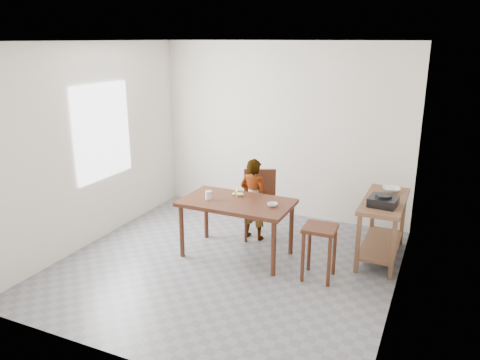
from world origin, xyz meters
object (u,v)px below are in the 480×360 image
at_px(child, 254,199).
at_px(dining_chair, 260,205).
at_px(prep_counter, 382,229).
at_px(dining_table, 237,228).
at_px(stool, 319,252).

distance_m(child, dining_chair, 0.15).
bearing_deg(prep_counter, dining_chair, -179.17).
bearing_deg(dining_table, child, 91.53).
bearing_deg(dining_chair, prep_counter, -22.20).
xyz_separation_m(prep_counter, child, (-1.74, -0.10, 0.18)).
distance_m(dining_table, dining_chair, 0.68).
relative_size(dining_table, child, 1.20).
bearing_deg(dining_table, dining_chair, 86.08).
bearing_deg(stool, dining_chair, 142.46).
xyz_separation_m(child, dining_chair, (0.06, 0.08, -0.11)).
bearing_deg(dining_chair, stool, -60.57).
relative_size(dining_table, stool, 2.14).
height_order(dining_table, child, child).
height_order(dining_table, stool, dining_table).
bearing_deg(stool, prep_counter, 55.68).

